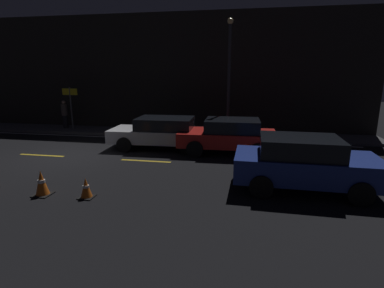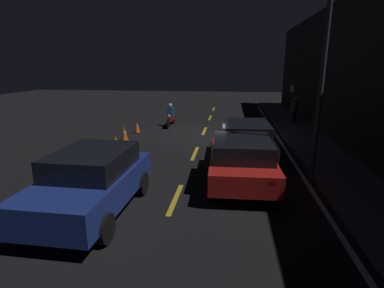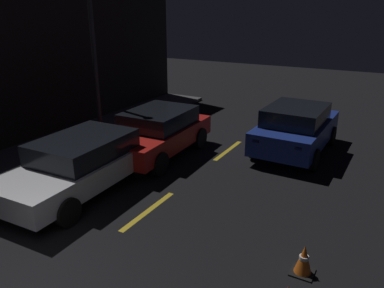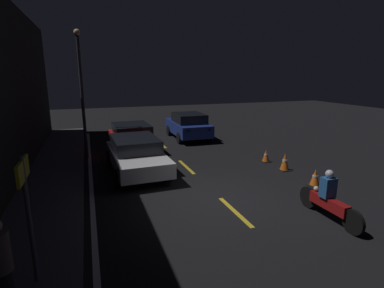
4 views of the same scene
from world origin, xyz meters
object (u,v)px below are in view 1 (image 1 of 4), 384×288
object	(u,v)px
traffic_cone_mid	(42,183)
traffic_cone_far	(86,188)
pedestrian	(65,114)
street_lamp	(229,75)
sedan_blue	(304,162)
taxi_red	(229,135)
shop_sign	(71,100)
sedan_white	(162,132)

from	to	relation	value
traffic_cone_mid	traffic_cone_far	world-z (taller)	traffic_cone_mid
traffic_cone_far	pedestrian	world-z (taller)	pedestrian
street_lamp	pedestrian	bearing A→B (deg)	172.43
traffic_cone_mid	traffic_cone_far	distance (m)	1.30
pedestrian	street_lamp	size ratio (longest dim) A/B	0.28
sedan_blue	pedestrian	distance (m)	14.17
taxi_red	sedan_blue	distance (m)	4.43
sedan_blue	traffic_cone_mid	xyz separation A→B (m)	(-7.19, -1.77, -0.47)
pedestrian	taxi_red	bearing A→B (deg)	-19.37
sedan_blue	street_lamp	distance (m)	6.88
traffic_cone_mid	shop_sign	size ratio (longest dim) A/B	0.30
sedan_blue	shop_sign	xyz separation A→B (m)	(-11.54, 6.85, 1.01)
sedan_blue	street_lamp	bearing A→B (deg)	114.80
sedan_white	traffic_cone_far	world-z (taller)	sedan_white
traffic_cone_far	shop_sign	xyz separation A→B (m)	(-5.65, 8.56, 1.55)
sedan_white	shop_sign	xyz separation A→B (m)	(-6.16, 2.83, 1.07)
sedan_blue	sedan_white	bearing A→B (deg)	144.47
sedan_white	street_lamp	bearing A→B (deg)	-147.70
traffic_cone_far	pedestrian	distance (m)	10.94
sedan_white	traffic_cone_far	size ratio (longest dim) A/B	7.94
sedan_blue	shop_sign	bearing A→B (deg)	150.50
sedan_blue	traffic_cone_mid	world-z (taller)	sedan_blue
traffic_cone_mid	pedestrian	xyz separation A→B (m)	(-5.02, 8.96, 0.61)
shop_sign	pedestrian	bearing A→B (deg)	153.18
traffic_cone_far	pedestrian	bearing A→B (deg)	125.38
taxi_red	street_lamp	distance (m)	3.29
taxi_red	pedestrian	distance (m)	10.41
shop_sign	taxi_red	bearing A→B (deg)	-18.79
shop_sign	street_lamp	bearing A→B (deg)	-5.99
taxi_red	traffic_cone_mid	distance (m)	7.32
sedan_white	traffic_cone_mid	distance (m)	6.07
taxi_red	pedestrian	world-z (taller)	pedestrian
taxi_red	traffic_cone_far	xyz separation A→B (m)	(-3.50, -5.45, -0.50)
sedan_white	shop_sign	distance (m)	6.86
traffic_cone_mid	pedestrian	world-z (taller)	pedestrian
sedan_blue	street_lamp	size ratio (longest dim) A/B	0.70
traffic_cone_far	street_lamp	bearing A→B (deg)	66.52
traffic_cone_mid	street_lamp	world-z (taller)	street_lamp
traffic_cone_mid	traffic_cone_far	size ratio (longest dim) A/B	1.27
pedestrian	traffic_cone_far	bearing A→B (deg)	-54.62
sedan_white	taxi_red	world-z (taller)	taxi_red
traffic_cone_mid	pedestrian	distance (m)	10.29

